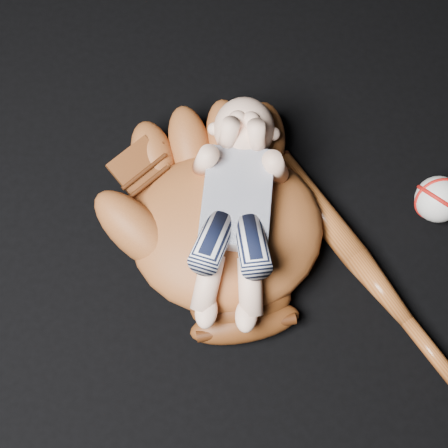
# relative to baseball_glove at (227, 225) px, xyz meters

# --- Properties ---
(baseball_glove) EXTENTS (0.49, 0.53, 0.14)m
(baseball_glove) POSITION_rel_baseball_glove_xyz_m (0.00, 0.00, 0.00)
(baseball_glove) COLOR brown
(baseball_glove) RESTS_ON ground
(newborn_baby) EXTENTS (0.20, 0.40, 0.16)m
(newborn_baby) POSITION_rel_baseball_glove_xyz_m (0.01, -0.00, 0.06)
(newborn_baby) COLOR beige
(newborn_baby) RESTS_ON baseball_glove
(baseball_bat) EXTENTS (0.33, 0.44, 0.05)m
(baseball_bat) POSITION_rel_baseball_glove_xyz_m (0.24, -0.06, -0.05)
(baseball_bat) COLOR #93481C
(baseball_bat) RESTS_ON ground
(baseball) EXTENTS (0.10, 0.10, 0.08)m
(baseball) POSITION_rel_baseball_glove_xyz_m (0.37, 0.07, -0.03)
(baseball) COLOR white
(baseball) RESTS_ON ground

